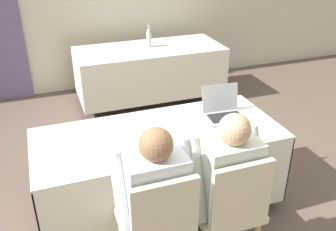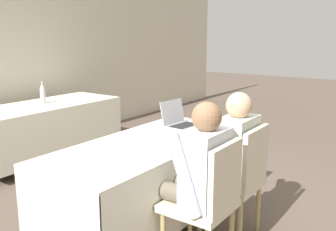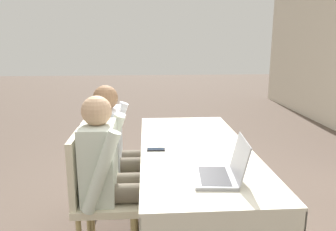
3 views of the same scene
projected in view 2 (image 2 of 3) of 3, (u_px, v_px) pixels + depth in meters
name	position (u px, v px, depth m)	size (l,w,h in m)	color
ground_plane	(149.00, 222.00, 3.25)	(24.00, 24.00, 0.00)	brown
conference_table_near	(148.00, 161.00, 3.13)	(1.92, 0.82, 0.73)	silver
conference_table_far	(46.00, 117.00, 4.81)	(1.92, 0.82, 0.73)	silver
laptop	(181.00, 122.00, 3.59)	(0.34, 0.32, 0.25)	#99999E
cell_phone	(181.00, 146.00, 2.96)	(0.07, 0.13, 0.01)	black
paper_beside_laptop	(68.00, 159.00, 2.68)	(0.32, 0.36, 0.00)	white
paper_centre_table	(188.00, 131.00, 3.45)	(0.26, 0.33, 0.00)	white
water_bottle	(43.00, 93.00, 4.79)	(0.07, 0.07, 0.28)	#B7B7C1
chair_near_left	(208.00, 199.00, 2.54)	(0.44, 0.44, 0.91)	tan
chair_near_right	(239.00, 177.00, 2.93)	(0.44, 0.44, 0.91)	tan
person_checkered_shirt	(196.00, 173.00, 2.56)	(0.50, 0.52, 1.17)	#665B4C
person_white_shirt	(228.00, 155.00, 2.95)	(0.50, 0.52, 1.17)	#665B4C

